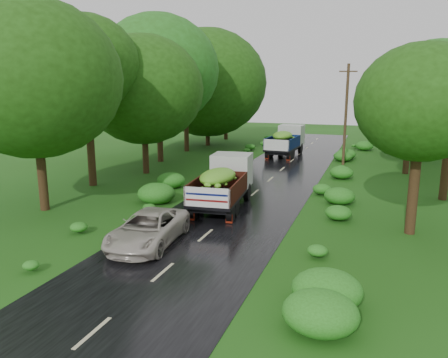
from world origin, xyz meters
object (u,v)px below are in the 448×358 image
at_px(truck_near, 224,180).
at_px(car, 148,229).
at_px(truck_far, 286,139).
at_px(utility_pole, 346,114).

distance_m(truck_near, car, 6.44).
xyz_separation_m(truck_far, utility_pole, (5.30, -3.03, 2.61)).
bearing_deg(truck_near, truck_far, 85.47).
relative_size(car, utility_pole, 0.60).
bearing_deg(truck_far, utility_pole, -26.58).
relative_size(truck_far, car, 1.34).
bearing_deg(truck_near, utility_pole, 66.05).
xyz_separation_m(truck_near, utility_pole, (4.98, 14.99, 2.65)).
bearing_deg(truck_far, car, -88.52).
relative_size(truck_near, truck_far, 0.99).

